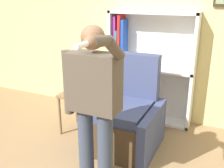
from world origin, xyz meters
name	(u,v)px	position (x,y,z in m)	size (l,w,h in m)	color
wall_back	(158,27)	(0.01, 2.03, 1.40)	(8.00, 0.11, 2.80)	#DBCC84
bookcase	(142,68)	(-0.16, 1.87, 0.80)	(1.27, 0.28, 1.64)	white
armchair	(127,119)	(-0.05, 1.02, 0.36)	(0.80, 0.89, 1.14)	#4C3823
person_standing	(94,101)	(-0.05, 0.16, 0.93)	(0.62, 0.78, 1.61)	#384256
side_table	(80,99)	(-0.77, 1.09, 0.49)	(0.47, 0.47, 0.58)	#846647
table_lamp	(79,70)	(-0.77, 1.09, 0.90)	(0.27, 0.27, 0.42)	gold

